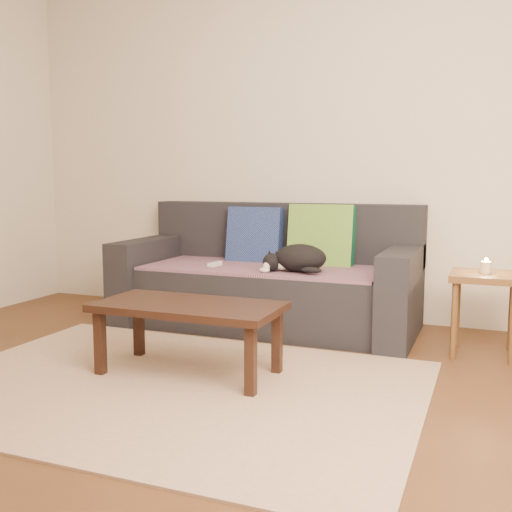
{
  "coord_description": "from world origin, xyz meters",
  "views": [
    {
      "loc": [
        1.49,
        -2.41,
        1.05
      ],
      "look_at": [
        0.05,
        1.2,
        0.55
      ],
      "focal_mm": 42.0,
      "sensor_mm": 36.0,
      "label": 1
    }
  ],
  "objects_px": {
    "side_table": "(485,288)",
    "sofa": "(269,283)",
    "coffee_table": "(188,312)",
    "cat": "(297,259)",
    "wii_remote_b": "(277,267)",
    "wii_remote_a": "(215,264)"
  },
  "relations": [
    {
      "from": "side_table",
      "to": "coffee_table",
      "type": "relative_size",
      "value": 0.5
    },
    {
      "from": "wii_remote_a",
      "to": "side_table",
      "type": "distance_m",
      "value": 1.79
    },
    {
      "from": "cat",
      "to": "wii_remote_a",
      "type": "bearing_deg",
      "value": -168.38
    },
    {
      "from": "sofa",
      "to": "cat",
      "type": "xyz_separation_m",
      "value": [
        0.29,
        -0.24,
        0.22
      ]
    },
    {
      "from": "wii_remote_b",
      "to": "side_table",
      "type": "height_order",
      "value": "side_table"
    },
    {
      "from": "cat",
      "to": "side_table",
      "type": "height_order",
      "value": "cat"
    },
    {
      "from": "sofa",
      "to": "cat",
      "type": "relative_size",
      "value": 4.64
    },
    {
      "from": "wii_remote_a",
      "to": "wii_remote_b",
      "type": "xyz_separation_m",
      "value": [
        0.45,
        0.05,
        0.0
      ]
    },
    {
      "from": "side_table",
      "to": "coffee_table",
      "type": "xyz_separation_m",
      "value": [
        -1.46,
        -1.0,
        -0.06
      ]
    },
    {
      "from": "cat",
      "to": "side_table",
      "type": "bearing_deg",
      "value": 15.26
    },
    {
      "from": "cat",
      "to": "coffee_table",
      "type": "distance_m",
      "value": 1.04
    },
    {
      "from": "coffee_table",
      "to": "cat",
      "type": "bearing_deg",
      "value": 73.29
    },
    {
      "from": "sofa",
      "to": "cat",
      "type": "distance_m",
      "value": 0.44
    },
    {
      "from": "cat",
      "to": "coffee_table",
      "type": "xyz_separation_m",
      "value": [
        -0.29,
        -0.98,
        -0.18
      ]
    },
    {
      "from": "side_table",
      "to": "sofa",
      "type": "bearing_deg",
      "value": 171.52
    },
    {
      "from": "coffee_table",
      "to": "side_table",
      "type": "bearing_deg",
      "value": 34.36
    },
    {
      "from": "wii_remote_a",
      "to": "side_table",
      "type": "bearing_deg",
      "value": -86.11
    },
    {
      "from": "sofa",
      "to": "wii_remote_a",
      "type": "bearing_deg",
      "value": -147.64
    },
    {
      "from": "sofa",
      "to": "coffee_table",
      "type": "distance_m",
      "value": 1.22
    },
    {
      "from": "sofa",
      "to": "wii_remote_b",
      "type": "height_order",
      "value": "sofa"
    },
    {
      "from": "side_table",
      "to": "wii_remote_b",
      "type": "bearing_deg",
      "value": 177.65
    },
    {
      "from": "side_table",
      "to": "wii_remote_a",
      "type": "bearing_deg",
      "value": 179.7
    }
  ]
}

